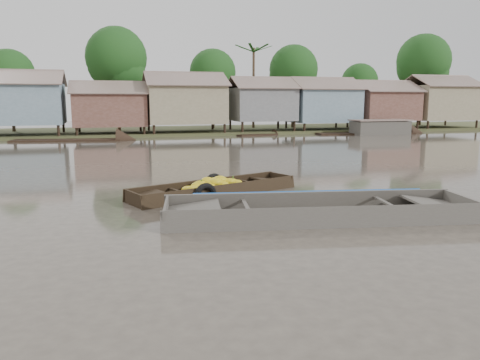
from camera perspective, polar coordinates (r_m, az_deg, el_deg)
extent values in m
plane|color=#484037|center=(12.39, 4.27, -4.45)|extent=(120.00, 120.00, 0.00)
cube|color=#384723|center=(44.56, -10.58, 5.72)|extent=(120.00, 12.00, 0.50)
cube|color=slate|center=(41.25, -25.05, 8.42)|extent=(6.20, 5.20, 3.20)
cube|color=brown|center=(39.90, -25.58, 11.32)|extent=(6.60, 3.02, 1.28)
cube|color=brown|center=(42.67, -24.96, 11.20)|extent=(6.60, 3.02, 1.28)
cube|color=brown|center=(40.77, -15.58, 8.26)|extent=(5.80, 4.60, 2.70)
cube|color=brown|center=(39.53, -15.68, 10.83)|extent=(6.20, 2.67, 1.14)
cube|color=brown|center=(42.01, -15.71, 10.75)|extent=(6.20, 2.67, 1.14)
cube|color=gray|center=(41.30, -6.73, 9.19)|extent=(6.50, 5.30, 3.30)
cube|color=brown|center=(39.93, -6.45, 12.19)|extent=(6.90, 3.08, 1.31)
cube|color=brown|center=(42.75, -7.11, 12.02)|extent=(6.90, 3.08, 1.31)
cube|color=slate|center=(42.99, 2.64, 9.20)|extent=(5.40, 4.70, 2.90)
cube|color=brown|center=(41.82, 3.22, 11.78)|extent=(5.80, 2.73, 1.17)
cube|color=brown|center=(44.22, 2.12, 11.68)|extent=(5.80, 2.73, 1.17)
cube|color=slate|center=(45.26, 9.94, 8.97)|extent=(6.00, 5.00, 3.10)
cube|color=brown|center=(44.07, 10.80, 11.53)|extent=(6.40, 2.90, 1.24)
cube|color=brown|center=(46.50, 9.28, 11.47)|extent=(6.40, 2.90, 1.24)
cube|color=brown|center=(48.44, 16.96, 8.68)|extent=(5.70, 4.90, 2.80)
cube|color=brown|center=(47.35, 17.95, 10.86)|extent=(6.10, 2.85, 1.21)
cube|color=brown|center=(49.57, 16.23, 10.87)|extent=(6.10, 2.85, 1.21)
cube|color=gray|center=(52.24, 23.05, 8.66)|extent=(6.30, 5.10, 3.40)
cube|color=brown|center=(51.20, 24.19, 10.98)|extent=(6.70, 2.96, 1.26)
cube|color=brown|center=(53.35, 22.27, 11.03)|extent=(6.70, 2.96, 1.26)
cylinder|color=#473323|center=(45.94, -26.03, 8.08)|extent=(0.28, 0.28, 4.90)
sphere|color=#133C16|center=(45.98, -26.30, 11.56)|extent=(4.20, 4.20, 4.20)
cylinder|color=#473323|center=(44.28, -14.63, 9.63)|extent=(0.28, 0.28, 6.30)
sphere|color=#133C16|center=(44.43, -14.84, 14.27)|extent=(5.40, 5.40, 5.40)
cylinder|color=#473323|center=(46.39, -3.32, 9.27)|extent=(0.28, 0.28, 5.25)
sphere|color=#133C16|center=(46.46, -3.35, 12.97)|extent=(4.50, 4.50, 4.50)
cylinder|color=#473323|center=(47.85, 6.47, 9.45)|extent=(0.28, 0.28, 5.60)
sphere|color=#133C16|center=(47.94, 6.54, 13.28)|extent=(4.80, 4.80, 4.80)
cylinder|color=#473323|center=(52.29, 14.26, 8.66)|extent=(0.28, 0.28, 4.55)
sphere|color=#133C16|center=(52.31, 14.38, 11.51)|extent=(3.90, 3.90, 3.90)
cylinder|color=#473323|center=(55.31, 21.21, 9.44)|extent=(0.28, 0.28, 6.65)
sphere|color=#133C16|center=(55.46, 21.46, 13.36)|extent=(5.70, 5.70, 5.70)
cylinder|color=#473323|center=(46.96, 1.66, 10.97)|extent=(0.24, 0.24, 8.00)
cube|color=black|center=(15.26, -3.05, -2.02)|extent=(5.69, 3.04, 0.08)
cube|color=black|center=(15.72, -4.31, -0.84)|extent=(5.47, 2.21, 0.54)
cube|color=black|center=(14.72, -1.72, -1.55)|extent=(5.47, 2.21, 0.54)
cube|color=black|center=(16.93, 4.94, -0.08)|extent=(0.50, 1.20, 0.51)
cube|color=black|center=(16.60, 3.67, -0.04)|extent=(1.31, 1.37, 0.20)
cube|color=black|center=(13.87, -12.84, -2.50)|extent=(0.50, 1.20, 0.51)
cube|color=black|center=(14.06, -11.02, -2.00)|extent=(1.31, 1.37, 0.20)
cube|color=black|center=(14.50, -7.52, -1.37)|extent=(0.52, 1.16, 0.05)
cube|color=black|center=(15.98, 0.98, -0.25)|extent=(0.52, 1.16, 0.05)
ellipsoid|color=#FAF81B|center=(15.34, -1.79, -0.25)|extent=(0.50, 0.43, 0.26)
ellipsoid|color=#FAF81B|center=(14.71, -5.76, -1.20)|extent=(0.55, 0.47, 0.29)
ellipsoid|color=#FAF81B|center=(15.30, -1.25, -0.19)|extent=(0.43, 0.36, 0.22)
ellipsoid|color=#FAF81B|center=(15.68, -2.92, -0.52)|extent=(0.46, 0.39, 0.24)
ellipsoid|color=#FAF81B|center=(14.94, -4.86, -0.59)|extent=(0.55, 0.47, 0.29)
ellipsoid|color=#FAF81B|center=(15.22, -2.48, -0.01)|extent=(0.56, 0.48, 0.29)
ellipsoid|color=#FAF81B|center=(14.67, -4.76, -1.21)|extent=(0.49, 0.41, 0.25)
ellipsoid|color=#FAF81B|center=(14.63, -5.11, -1.27)|extent=(0.55, 0.47, 0.29)
ellipsoid|color=#FAF81B|center=(15.80, -1.66, -0.49)|extent=(0.48, 0.40, 0.25)
ellipsoid|color=#FAF81B|center=(15.06, -4.02, -0.14)|extent=(0.52, 0.44, 0.27)
ellipsoid|color=#FAF81B|center=(15.13, -2.61, -0.41)|extent=(0.49, 0.42, 0.26)
ellipsoid|color=#FAF81B|center=(14.98, -2.02, -1.10)|extent=(0.44, 0.38, 0.23)
ellipsoid|color=#FAF81B|center=(15.27, -4.59, -0.46)|extent=(0.43, 0.37, 0.23)
ellipsoid|color=#FAF81B|center=(15.13, -2.09, -0.58)|extent=(0.48, 0.40, 0.25)
ellipsoid|color=#FAF81B|center=(15.32, -4.07, -0.59)|extent=(0.45, 0.38, 0.23)
ellipsoid|color=#FAF81B|center=(15.26, -3.16, -0.07)|extent=(0.42, 0.36, 0.22)
ellipsoid|color=#FAF81B|center=(15.63, -2.98, -0.51)|extent=(0.47, 0.40, 0.25)
ellipsoid|color=#FAF81B|center=(14.99, -3.60, -0.52)|extent=(0.51, 0.43, 0.27)
ellipsoid|color=#FAF81B|center=(15.26, -4.01, -0.48)|extent=(0.49, 0.41, 0.25)
ellipsoid|color=#FAF81B|center=(14.82, -6.38, -1.21)|extent=(0.50, 0.43, 0.26)
ellipsoid|color=#FAF81B|center=(14.46, -5.27, -1.82)|extent=(0.44, 0.37, 0.23)
ellipsoid|color=#FAF81B|center=(15.16, -4.08, -0.50)|extent=(0.48, 0.41, 0.25)
ellipsoid|color=#FAF81B|center=(15.49, 0.68, -0.83)|extent=(0.46, 0.39, 0.24)
ellipsoid|color=#FAF81B|center=(14.99, -3.04, -0.30)|extent=(0.52, 0.44, 0.27)
ellipsoid|color=#FAF81B|center=(15.25, -3.50, -0.37)|extent=(0.52, 0.44, 0.27)
ellipsoid|color=#FAF81B|center=(14.89, -5.30, -0.74)|extent=(0.47, 0.40, 0.24)
ellipsoid|color=#FAF81B|center=(14.77, -3.64, -0.88)|extent=(0.42, 0.36, 0.22)
ellipsoid|color=#FAF81B|center=(15.83, -1.03, -0.30)|extent=(0.54, 0.46, 0.28)
ellipsoid|color=#FAF81B|center=(14.67, -6.03, -1.58)|extent=(0.42, 0.36, 0.22)
ellipsoid|color=#FAF81B|center=(15.51, -0.39, -0.44)|extent=(0.50, 0.43, 0.26)
ellipsoid|color=#FAF81B|center=(14.57, -4.79, -1.48)|extent=(0.54, 0.46, 0.28)
ellipsoid|color=#FAF81B|center=(14.60, -4.63, -1.52)|extent=(0.53, 0.45, 0.28)
cylinder|color=#3F6626|center=(14.89, -4.71, -0.28)|extent=(0.04, 0.04, 0.18)
cylinder|color=#3F6626|center=(15.27, -2.43, 0.00)|extent=(0.04, 0.04, 0.18)
cylinder|color=#3F6626|center=(15.57, -0.87, 0.19)|extent=(0.04, 0.04, 0.18)
torus|color=black|center=(16.01, -3.23, -0.56)|extent=(0.80, 0.45, 0.78)
torus|color=black|center=(14.20, -4.24, -1.91)|extent=(0.80, 0.45, 0.79)
cube|color=#49443E|center=(12.37, 9.53, -4.96)|extent=(8.01, 3.01, 0.08)
cube|color=#49443E|center=(13.21, 8.46, -2.74)|extent=(7.92, 1.55, 0.64)
cube|color=#49443E|center=(11.42, 10.86, -4.80)|extent=(7.92, 1.55, 0.64)
cube|color=#49443E|center=(13.87, 25.39, -2.99)|extent=(0.40, 1.94, 0.61)
cube|color=#49443E|center=(13.51, 22.94, -2.80)|extent=(1.63, 1.90, 0.25)
cube|color=#49443E|center=(11.88, -9.00, -4.17)|extent=(0.40, 1.94, 0.61)
cube|color=#49443E|center=(11.85, -5.71, -3.75)|extent=(1.63, 1.90, 0.25)
cube|color=#49443E|center=(11.92, 0.86, -3.37)|extent=(0.42, 1.87, 0.05)
cube|color=#49443E|center=(12.90, 17.64, -2.82)|extent=(0.42, 1.87, 0.05)
cube|color=#665E54|center=(12.36, 9.54, -4.73)|extent=(6.14, 2.54, 0.02)
cube|color=#104CA7|center=(13.22, 8.42, -1.64)|extent=(6.39, 1.21, 0.16)
torus|color=olive|center=(12.71, 18.30, -4.57)|extent=(0.45, 0.45, 0.06)
torus|color=olive|center=(12.70, 18.31, -4.38)|extent=(0.36, 0.36, 0.06)
cube|color=black|center=(40.11, 2.16, 5.37)|extent=(3.86, 1.88, 0.35)
cube|color=black|center=(43.25, 14.98, 5.37)|extent=(8.90, 2.94, 0.35)
cube|color=black|center=(36.95, -20.31, 4.39)|extent=(8.00, 2.88, 0.35)
cube|color=black|center=(43.10, 16.71, 6.08)|extent=(5.00, 2.00, 1.20)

